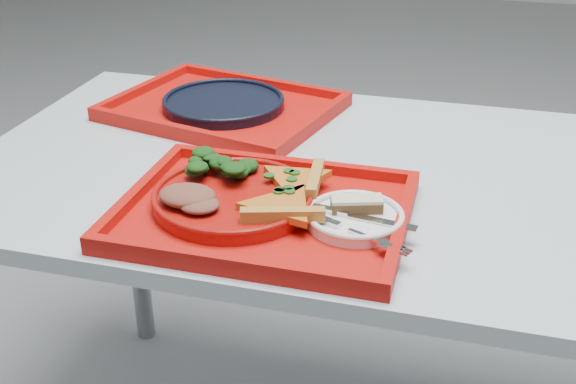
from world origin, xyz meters
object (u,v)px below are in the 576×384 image
(navy_plate, at_px, (224,104))
(dessert_bar, at_px, (357,204))
(dinner_plate, at_px, (233,200))
(tray_main, at_px, (265,215))
(tray_far, at_px, (224,110))

(navy_plate, distance_m, dessert_bar, 0.54)
(dinner_plate, height_order, navy_plate, dinner_plate)
(tray_main, distance_m, navy_plate, 0.47)
(tray_far, height_order, navy_plate, navy_plate)
(tray_main, height_order, tray_far, same)
(tray_main, bearing_deg, dinner_plate, 169.78)
(tray_far, height_order, dinner_plate, dinner_plate)
(tray_far, bearing_deg, dinner_plate, -55.25)
(tray_far, relative_size, dinner_plate, 1.73)
(tray_main, bearing_deg, dessert_bar, 7.14)
(tray_far, distance_m, navy_plate, 0.01)
(dinner_plate, relative_size, dessert_bar, 3.07)
(dinner_plate, distance_m, navy_plate, 0.44)
(navy_plate, height_order, dessert_bar, dessert_bar)
(navy_plate, bearing_deg, tray_main, -62.46)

